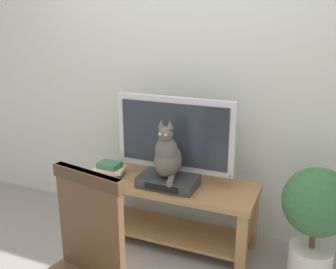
% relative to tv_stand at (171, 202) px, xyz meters
% --- Properties ---
extents(back_wall, '(7.00, 0.12, 2.80)m').
position_rel_tv_stand_xyz_m(back_wall, '(-0.02, 0.41, 1.06)').
color(back_wall, '#B7BCB2').
rests_on(back_wall, ground).
extents(tv_stand, '(1.28, 0.47, 0.50)m').
position_rel_tv_stand_xyz_m(tv_stand, '(0.00, 0.00, 0.00)').
color(tv_stand, olive).
rests_on(tv_stand, ground).
extents(tv, '(0.91, 0.20, 0.63)m').
position_rel_tv_stand_xyz_m(tv, '(0.00, 0.07, 0.50)').
color(tv, '#B7B7BC').
rests_on(tv, tv_stand).
extents(media_box, '(0.42, 0.26, 0.08)m').
position_rel_tv_stand_xyz_m(media_box, '(0.01, -0.07, 0.20)').
color(media_box, '#2D2D30').
rests_on(media_box, tv_stand).
extents(cat, '(0.20, 0.30, 0.43)m').
position_rel_tv_stand_xyz_m(cat, '(0.01, -0.08, 0.40)').
color(cat, '#514C47').
rests_on(cat, media_box).
extents(wooden_chair, '(0.47, 0.47, 1.03)m').
position_rel_tv_stand_xyz_m(wooden_chair, '(0.04, -1.21, 0.25)').
color(wooden_chair, '#513823').
rests_on(wooden_chair, ground).
extents(book_stack, '(0.27, 0.21, 0.10)m').
position_rel_tv_stand_xyz_m(book_stack, '(-0.49, -0.05, 0.21)').
color(book_stack, '#38664C').
rests_on(book_stack, tv_stand).
extents(potted_plant, '(0.44, 0.44, 0.79)m').
position_rel_tv_stand_xyz_m(potted_plant, '(1.02, -0.05, 0.14)').
color(potted_plant, beige).
rests_on(potted_plant, ground).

